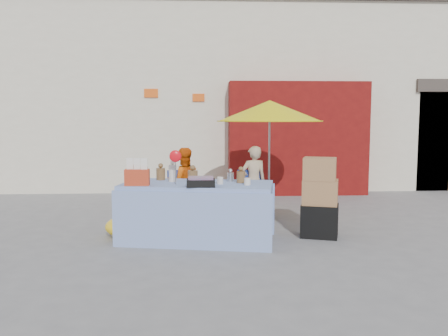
{
  "coord_description": "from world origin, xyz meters",
  "views": [
    {
      "loc": [
        -0.07,
        -6.7,
        1.77
      ],
      "look_at": [
        0.3,
        0.6,
        1.0
      ],
      "focal_mm": 38.0,
      "sensor_mm": 36.0,
      "label": 1
    }
  ],
  "objects": [
    {
      "name": "market_table",
      "position": [
        -0.12,
        0.05,
        0.43
      ],
      "size": [
        2.34,
        1.4,
        1.32
      ],
      "rotation": [
        0.0,
        0.0,
        -0.18
      ],
      "color": "#7C98C7",
      "rests_on": "ground"
    },
    {
      "name": "umbrella",
      "position": [
        1.18,
        1.81,
        1.89
      ],
      "size": [
        1.9,
        1.9,
        2.09
      ],
      "color": "gray",
      "rests_on": "ground"
    },
    {
      "name": "chair_left",
      "position": [
        -0.37,
        1.53,
        0.26
      ],
      "size": [
        0.58,
        0.57,
        0.85
      ],
      "rotation": [
        0.0,
        0.0,
        0.25
      ],
      "color": "navy",
      "rests_on": "ground"
    },
    {
      "name": "vendor_beige",
      "position": [
        0.88,
        1.66,
        0.64
      ],
      "size": [
        0.53,
        0.41,
        1.28
      ],
      "primitive_type": "imported",
      "rotation": [
        0.0,
        0.0,
        3.39
      ],
      "color": "tan",
      "rests_on": "ground"
    },
    {
      "name": "vendor_orange",
      "position": [
        -0.37,
        1.66,
        0.63
      ],
      "size": [
        0.71,
        0.61,
        1.25
      ],
      "primitive_type": "imported",
      "rotation": [
        0.0,
        0.0,
        3.39
      ],
      "color": "#E3580B",
      "rests_on": "ground"
    },
    {
      "name": "chair_right",
      "position": [
        0.88,
        1.53,
        0.26
      ],
      "size": [
        0.58,
        0.57,
        0.85
      ],
      "rotation": [
        0.0,
        0.0,
        0.25
      ],
      "color": "navy",
      "rests_on": "ground"
    },
    {
      "name": "backdrop",
      "position": [
        0.52,
        7.52,
        3.1
      ],
      "size": [
        14.0,
        8.0,
        7.8
      ],
      "color": "silver",
      "rests_on": "ground"
    },
    {
      "name": "box_stack",
      "position": [
        1.71,
        0.19,
        0.55
      ],
      "size": [
        0.65,
        0.58,
        1.19
      ],
      "rotation": [
        0.0,
        0.0,
        -0.31
      ],
      "color": "black",
      "rests_on": "ground"
    },
    {
      "name": "tarp_bundle",
      "position": [
        -1.12,
        0.28,
        0.17
      ],
      "size": [
        0.85,
        0.74,
        0.33
      ],
      "primitive_type": "ellipsoid",
      "rotation": [
        0.0,
        0.0,
        0.23
      ],
      "color": "yellow",
      "rests_on": "ground"
    },
    {
      "name": "ground",
      "position": [
        0.0,
        0.0,
        0.0
      ],
      "size": [
        80.0,
        80.0,
        0.0
      ],
      "primitive_type": "plane",
      "color": "slate",
      "rests_on": "ground"
    }
  ]
}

